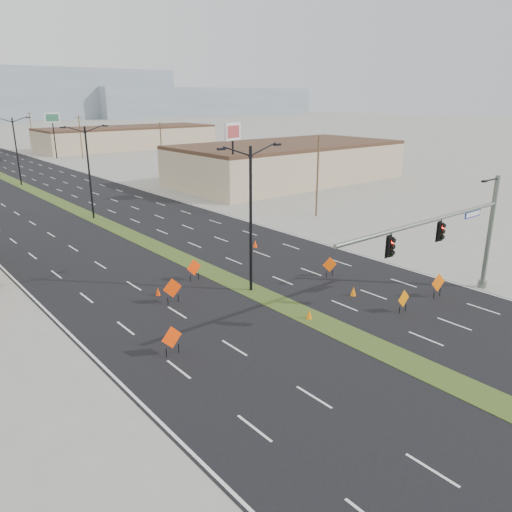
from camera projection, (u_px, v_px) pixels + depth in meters
ground at (394, 356)px, 26.28m from camera, size 600.00×600.00×0.00m
building_se_near at (287, 164)px, 79.07m from camera, size 36.00×18.00×5.50m
building_se_far at (128, 138)px, 129.35m from camera, size 44.00×16.00×5.00m
mesa_east at (201, 102)px, 345.52m from camera, size 160.00×50.00×18.00m
signal_mast at (455, 233)px, 31.45m from camera, size 16.30×0.60×8.00m
streetlight_0 at (251, 215)px, 33.44m from camera, size 5.15×0.24×10.02m
streetlight_1 at (89, 170)px, 54.03m from camera, size 5.15×0.24×10.02m
streetlight_2 at (16, 149)px, 74.61m from camera, size 5.15×0.24×10.02m
utility_pole_0 at (318, 175)px, 55.32m from camera, size 1.60×0.20×9.00m
utility_pole_1 at (161, 150)px, 81.05m from camera, size 1.60×0.20×9.00m
utility_pole_2 at (81, 137)px, 106.78m from camera, size 1.60×0.20×9.00m
utility_pole_3 at (31, 129)px, 132.51m from camera, size 1.60×0.20×9.00m
construction_sign_0 at (172, 338)px, 26.04m from camera, size 1.26×0.17×1.69m
construction_sign_1 at (172, 289)px, 32.56m from camera, size 1.33×0.14×1.77m
construction_sign_2 at (194, 268)px, 36.69m from camera, size 1.24×0.12×1.66m
construction_sign_3 at (404, 299)px, 31.28m from camera, size 1.14×0.06×1.52m
construction_sign_4 at (438, 283)px, 33.61m from camera, size 1.29×0.20×1.72m
construction_sign_5 at (330, 265)px, 37.52m from camera, size 1.10×0.45×1.55m
cone_0 at (309, 314)px, 30.52m from camera, size 0.44×0.44×0.65m
cone_1 at (353, 291)px, 34.08m from camera, size 0.45×0.45×0.66m
cone_2 at (255, 244)px, 44.96m from camera, size 0.53×0.53×0.67m
cone_3 at (158, 291)px, 34.15m from camera, size 0.35×0.35×0.58m
pole_sign_east_near at (233, 138)px, 62.43m from camera, size 3.15×1.41×9.86m
pole_sign_east_far at (52, 121)px, 106.17m from camera, size 3.12×1.19×9.63m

